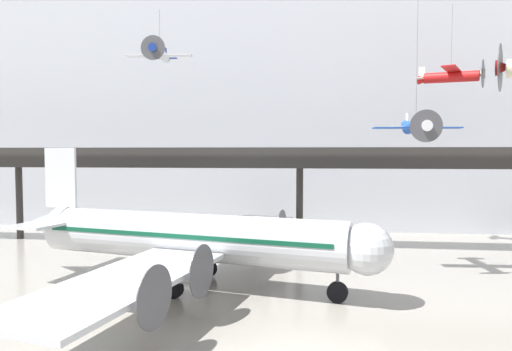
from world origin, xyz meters
TOP-DOWN VIEW (x-y plane):
  - hangar_back_wall at (0.00, 36.86)m, footprint 140.00×3.00m
  - mezzanine_walkway at (0.00, 25.95)m, footprint 110.00×3.20m
  - airliner_silver_main at (-7.44, 11.72)m, footprint 27.75×32.01m
  - suspended_plane_red_highwing at (14.48, 27.35)m, footprint 6.38×7.26m
  - suspended_plane_white_twin at (-13.99, 25.83)m, footprint 6.62×5.38m
  - suspended_plane_blue_trainer at (8.97, 16.96)m, footprint 6.55×5.36m

SIDE VIEW (x-z plane):
  - airliner_silver_main at x=-7.44m, z-range -1.41..8.28m
  - mezzanine_walkway at x=0.00m, z-range 3.26..13.08m
  - suspended_plane_blue_trainer at x=8.97m, z-range 4.84..18.05m
  - hangar_back_wall at x=0.00m, z-range 0.00..28.72m
  - suspended_plane_red_highwing at x=14.48m, z-range 12.57..20.74m
  - suspended_plane_white_twin at x=-13.99m, z-range 16.47..21.96m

